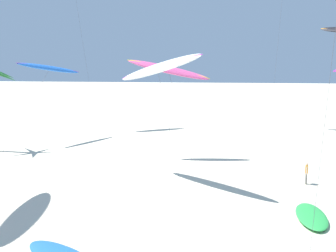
{
  "coord_description": "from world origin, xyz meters",
  "views": [
    {
      "loc": [
        1.01,
        -1.47,
        9.06
      ],
      "look_at": [
        -1.57,
        21.72,
        5.15
      ],
      "focal_mm": 43.61,
      "sensor_mm": 36.0,
      "label": 1
    }
  ],
  "objects_px": {
    "flying_kite_7": "(169,70)",
    "flying_kite_11": "(50,68)",
    "grounded_kite_0": "(311,216)",
    "flying_kite_5": "(158,68)",
    "person_near_right": "(307,172)"
  },
  "relations": [
    {
      "from": "flying_kite_7",
      "to": "flying_kite_11",
      "type": "distance_m",
      "value": 14.92
    },
    {
      "from": "flying_kite_7",
      "to": "grounded_kite_0",
      "type": "bearing_deg",
      "value": -54.47
    },
    {
      "from": "flying_kite_5",
      "to": "person_near_right",
      "type": "relative_size",
      "value": 6.06
    },
    {
      "from": "flying_kite_11",
      "to": "flying_kite_7",
      "type": "bearing_deg",
      "value": -24.68
    },
    {
      "from": "flying_kite_7",
      "to": "grounded_kite_0",
      "type": "relative_size",
      "value": 2.18
    },
    {
      "from": "flying_kite_7",
      "to": "flying_kite_11",
      "type": "bearing_deg",
      "value": 155.32
    },
    {
      "from": "flying_kite_5",
      "to": "flying_kite_11",
      "type": "relative_size",
      "value": 0.94
    },
    {
      "from": "grounded_kite_0",
      "to": "person_near_right",
      "type": "relative_size",
      "value": 2.64
    },
    {
      "from": "flying_kite_11",
      "to": "person_near_right",
      "type": "relative_size",
      "value": 6.42
    },
    {
      "from": "flying_kite_11",
      "to": "person_near_right",
      "type": "xyz_separation_m",
      "value": [
        24.37,
        -13.1,
        -7.08
      ]
    },
    {
      "from": "flying_kite_11",
      "to": "person_near_right",
      "type": "height_order",
      "value": "flying_kite_11"
    },
    {
      "from": "flying_kite_11",
      "to": "grounded_kite_0",
      "type": "distance_m",
      "value": 31.48
    },
    {
      "from": "flying_kite_7",
      "to": "grounded_kite_0",
      "type": "distance_m",
      "value": 18.39
    },
    {
      "from": "flying_kite_7",
      "to": "grounded_kite_0",
      "type": "height_order",
      "value": "flying_kite_7"
    },
    {
      "from": "flying_kite_11",
      "to": "grounded_kite_0",
      "type": "relative_size",
      "value": 2.43
    }
  ]
}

